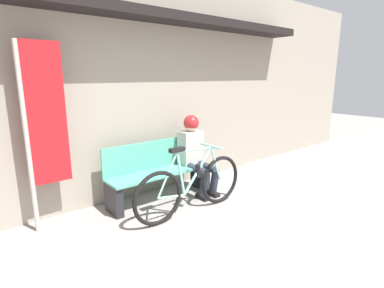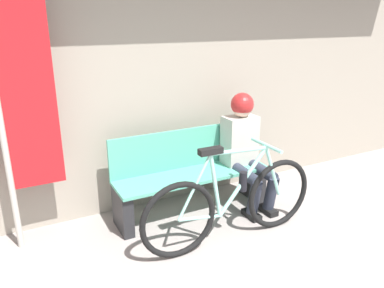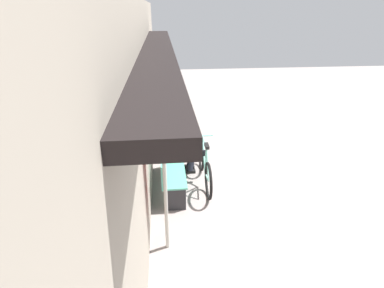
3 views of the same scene
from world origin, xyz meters
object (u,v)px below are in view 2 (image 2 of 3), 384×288
object	(u,v)px
park_bench_near	(190,176)
bicycle	(232,203)
banner_pole	(21,104)
person_seated	(245,143)

from	to	relation	value
park_bench_near	bicycle	xyz separation A→B (m)	(0.07, -0.65, -0.01)
bicycle	banner_pole	bearing A→B (deg)	153.55
park_bench_near	bicycle	bearing A→B (deg)	-84.03
park_bench_near	banner_pole	size ratio (longest dim) A/B	0.74
park_bench_near	bicycle	size ratio (longest dim) A/B	0.92
park_bench_near	person_seated	size ratio (longest dim) A/B	1.33
park_bench_near	person_seated	world-z (taller)	person_seated
bicycle	person_seated	bearing A→B (deg)	47.67
park_bench_near	bicycle	world-z (taller)	bicycle
person_seated	banner_pole	xyz separation A→B (m)	(-1.99, 0.20, 0.57)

